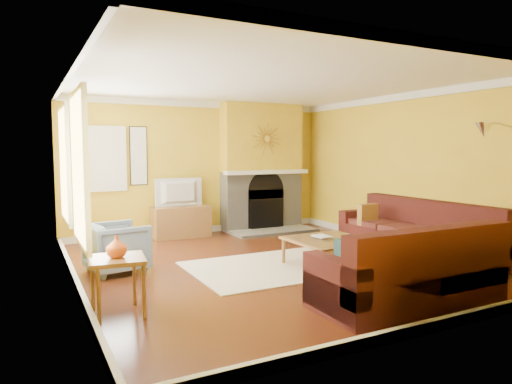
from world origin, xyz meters
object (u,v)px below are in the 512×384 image
sectional_sofa (370,239)px  coffee_table (329,253)px  armchair (117,247)px  side_table (118,286)px  media_console (181,222)px

sectional_sofa → coffee_table: sectional_sofa is taller
armchair → sectional_sofa: bearing=-125.8°
sectional_sofa → side_table: bearing=-177.3°
sectional_sofa → coffee_table: (-0.40, 0.40, -0.24)m
coffee_table → armchair: (-2.80, 1.15, 0.14)m
side_table → sectional_sofa: bearing=2.7°
media_console → side_table: (-1.91, -3.83, -0.00)m
coffee_table → side_table: (-3.11, -0.57, 0.09)m
sectional_sofa → armchair: size_ratio=4.48×
armchair → side_table: size_ratio=1.27×
media_console → armchair: 2.65m
armchair → coffee_table: bearing=-122.2°
media_console → side_table: 4.28m
coffee_table → side_table: bearing=-169.7°
sectional_sofa → side_table: sectional_sofa is taller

